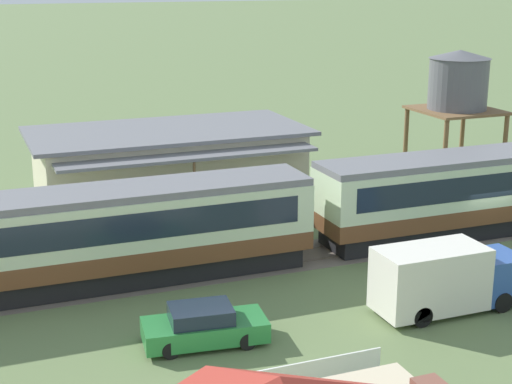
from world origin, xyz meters
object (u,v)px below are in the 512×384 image
station_building (169,169)px  parked_car_green (204,326)px  passenger_train (317,207)px  delivery_truck_blue (446,278)px  water_tower (458,83)px

station_building → parked_car_green: station_building is taller
parked_car_green → station_building: bearing=85.6°
passenger_train → delivery_truck_blue: passenger_train is taller
parked_car_green → delivery_truck_blue: (9.47, -0.71, 0.67)m
passenger_train → delivery_truck_blue: 7.76m
water_tower → delivery_truck_blue: (-11.75, -16.31, -4.75)m
water_tower → parked_car_green: bearing=-143.7°
parked_car_green → water_tower: bearing=43.0°
passenger_train → parked_car_green: size_ratio=18.25×
water_tower → delivery_truck_blue: water_tower is taller
parked_car_green → delivery_truck_blue: delivery_truck_blue is taller
passenger_train → station_building: bearing=115.8°
water_tower → station_building: bearing=178.8°
water_tower → parked_car_green: (-21.22, -15.60, -5.41)m
station_building → delivery_truck_blue: (6.33, -16.69, -0.95)m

